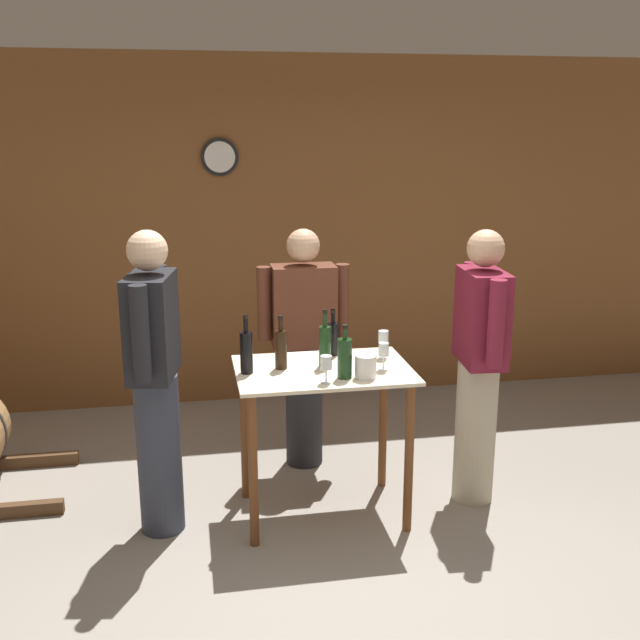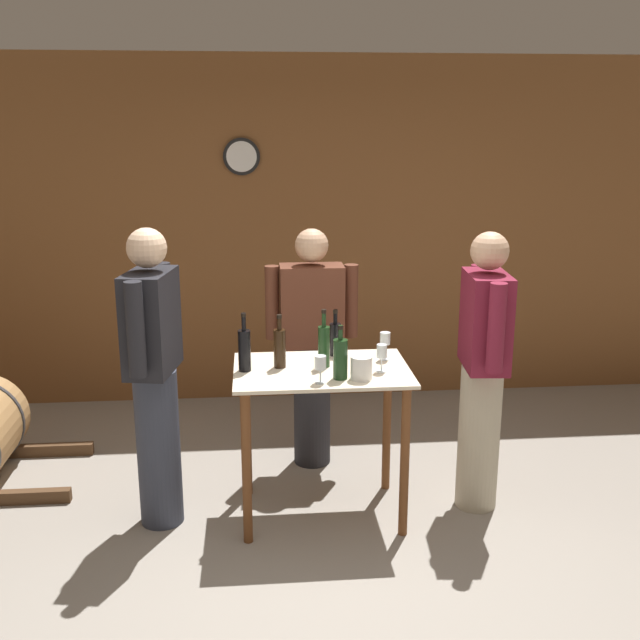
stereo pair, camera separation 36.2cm
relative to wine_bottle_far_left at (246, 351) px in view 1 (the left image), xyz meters
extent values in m
plane|color=gray|center=(0.41, -0.64, -1.01)|extent=(14.00, 14.00, 0.00)
cube|color=brown|center=(0.41, 1.97, 0.34)|extent=(8.40, 0.05, 2.70)
cylinder|color=black|center=(-0.01, 1.93, 0.94)|extent=(0.28, 0.03, 0.28)
cylinder|color=white|center=(-0.01, 1.92, 0.94)|extent=(0.23, 0.01, 0.23)
cube|color=beige|center=(0.42, 0.00, -0.13)|extent=(0.97, 0.66, 0.02)
cylinder|color=brown|center=(0.00, -0.27, -0.58)|extent=(0.05, 0.05, 0.86)
cylinder|color=brown|center=(0.84, -0.27, -0.58)|extent=(0.05, 0.05, 0.86)
cylinder|color=brown|center=(0.00, 0.27, -0.58)|extent=(0.05, 0.05, 0.86)
cylinder|color=brown|center=(0.84, 0.27, -0.58)|extent=(0.05, 0.05, 0.86)
cylinder|color=black|center=(0.00, 0.00, -0.01)|extent=(0.07, 0.07, 0.23)
cylinder|color=black|center=(0.00, 0.00, 0.15)|extent=(0.02, 0.02, 0.10)
cylinder|color=black|center=(0.00, 0.00, 0.19)|extent=(0.03, 0.03, 0.02)
cylinder|color=black|center=(0.19, 0.04, -0.02)|extent=(0.07, 0.07, 0.21)
cylinder|color=black|center=(0.19, 0.04, 0.13)|extent=(0.02, 0.02, 0.09)
cylinder|color=black|center=(0.19, 0.04, 0.17)|extent=(0.03, 0.03, 0.02)
cylinder|color=#193819|center=(0.44, 0.03, -0.01)|extent=(0.07, 0.07, 0.23)
cylinder|color=#193819|center=(0.44, 0.03, 0.15)|extent=(0.02, 0.02, 0.10)
cylinder|color=black|center=(0.44, 0.03, 0.19)|extent=(0.03, 0.03, 0.02)
cylinder|color=#193819|center=(0.50, -0.18, -0.02)|extent=(0.08, 0.08, 0.21)
cylinder|color=#193819|center=(0.50, -0.18, 0.13)|extent=(0.02, 0.02, 0.08)
cylinder|color=black|center=(0.50, -0.18, 0.16)|extent=(0.03, 0.03, 0.02)
cylinder|color=black|center=(0.52, 0.23, -0.03)|extent=(0.07, 0.07, 0.19)
cylinder|color=black|center=(0.52, 0.23, 0.11)|extent=(0.02, 0.02, 0.08)
cylinder|color=black|center=(0.52, 0.23, 0.14)|extent=(0.03, 0.03, 0.02)
cylinder|color=silver|center=(0.39, -0.23, -0.12)|extent=(0.06, 0.06, 0.00)
cylinder|color=silver|center=(0.39, -0.23, -0.08)|extent=(0.01, 0.01, 0.07)
cylinder|color=silver|center=(0.39, -0.23, -0.01)|extent=(0.06, 0.06, 0.07)
cylinder|color=silver|center=(0.74, -0.08, -0.12)|extent=(0.06, 0.06, 0.00)
cylinder|color=silver|center=(0.74, -0.08, -0.08)|extent=(0.01, 0.01, 0.08)
cylinder|color=silver|center=(0.74, -0.08, -0.01)|extent=(0.06, 0.06, 0.07)
cylinder|color=silver|center=(0.80, 0.13, -0.12)|extent=(0.06, 0.06, 0.00)
cylinder|color=silver|center=(0.80, 0.13, -0.08)|extent=(0.01, 0.01, 0.09)
cylinder|color=silver|center=(0.80, 0.13, 0.00)|extent=(0.06, 0.06, 0.07)
cylinder|color=white|center=(0.61, -0.20, -0.06)|extent=(0.11, 0.11, 0.13)
cylinder|color=#232328|center=(0.42, 0.69, -0.60)|extent=(0.24, 0.24, 0.81)
cube|color=#592D1E|center=(0.42, 0.69, 0.06)|extent=(0.40, 0.22, 0.52)
sphere|color=tan|center=(0.42, 0.69, 0.45)|extent=(0.21, 0.21, 0.21)
cylinder|color=#592D1E|center=(0.67, 0.69, 0.09)|extent=(0.09, 0.09, 0.47)
cylinder|color=#592D1E|center=(0.17, 0.69, 0.09)|extent=(0.09, 0.09, 0.47)
cylinder|color=#B7AD93|center=(1.34, 0.02, -0.58)|extent=(0.24, 0.24, 0.86)
cube|color=maroon|center=(1.34, 0.02, 0.12)|extent=(0.25, 0.42, 0.54)
sphere|color=tan|center=(1.34, 0.02, 0.51)|extent=(0.21, 0.21, 0.21)
cylinder|color=maroon|center=(1.36, 0.26, 0.15)|extent=(0.09, 0.09, 0.48)
cylinder|color=maroon|center=(1.32, -0.23, 0.15)|extent=(0.09, 0.09, 0.48)
cylinder|color=#333847|center=(-0.49, -0.01, -0.56)|extent=(0.24, 0.24, 0.90)
cube|color=black|center=(-0.49, -0.01, 0.16)|extent=(0.29, 0.43, 0.55)
sphere|color=beige|center=(-0.49, -0.01, 0.56)|extent=(0.21, 0.21, 0.21)
cylinder|color=black|center=(-0.53, -0.25, 0.19)|extent=(0.09, 0.09, 0.49)
cylinder|color=black|center=(-0.45, 0.24, 0.19)|extent=(0.09, 0.09, 0.49)
camera|label=1|loc=(-0.30, -3.85, 1.19)|focal=42.00mm
camera|label=2|loc=(0.06, -3.90, 1.19)|focal=42.00mm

